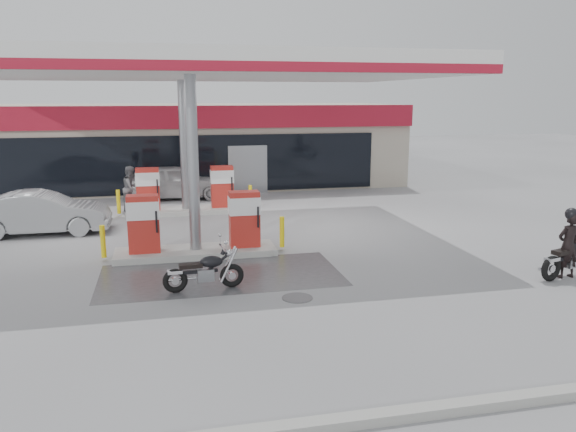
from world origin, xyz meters
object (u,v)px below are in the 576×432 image
at_px(parked_motorcycle, 205,272).
at_px(biker_main, 568,245).
at_px(pump_island_near, 195,231).
at_px(main_motorcycle, 572,258).
at_px(pump_island_far, 186,195).
at_px(parked_car_right, 365,172).
at_px(hatchback_silver, 42,213).
at_px(sedan_white, 177,182).
at_px(attendant, 131,188).

bearing_deg(parked_motorcycle, biker_main, -11.15).
xyz_separation_m(biker_main, parked_motorcycle, (-8.82, 1.05, -0.40)).
relative_size(biker_main, parked_motorcycle, 0.88).
bearing_deg(pump_island_near, main_motorcycle, -23.77).
bearing_deg(pump_island_far, parked_car_right, 32.24).
xyz_separation_m(main_motorcycle, biker_main, (-0.19, -0.06, 0.35)).
height_order(pump_island_far, hatchback_silver, pump_island_far).
distance_m(parked_motorcycle, parked_car_right, 17.74).
xyz_separation_m(sedan_white, parked_car_right, (9.75, 2.80, -0.22)).
xyz_separation_m(main_motorcycle, sedan_white, (-9.28, 13.18, 0.27)).
distance_m(biker_main, sedan_white, 16.06).
relative_size(parked_motorcycle, hatchback_silver, 0.45).
xyz_separation_m(pump_island_far, biker_main, (8.86, -10.04, 0.12)).
relative_size(pump_island_far, parked_car_right, 1.34).
relative_size(biker_main, sedan_white, 0.38).
xyz_separation_m(pump_island_near, parked_car_right, (9.51, 12.00, -0.18)).
relative_size(sedan_white, hatchback_silver, 1.03).
bearing_deg(parked_car_right, attendant, 107.82).
bearing_deg(sedan_white, pump_island_far, -172.35).
distance_m(main_motorcycle, hatchback_silver, 15.72).
bearing_deg(biker_main, attendant, -50.40).
distance_m(attendant, hatchback_silver, 4.33).
bearing_deg(parked_car_right, main_motorcycle, 172.77).
bearing_deg(parked_motorcycle, sedan_white, 86.93).
bearing_deg(main_motorcycle, parked_motorcycle, 156.90).
bearing_deg(parked_motorcycle, parked_car_right, 53.35).
bearing_deg(pump_island_far, parked_motorcycle, -89.77).
relative_size(pump_island_far, biker_main, 3.08).
bearing_deg(parked_motorcycle, pump_island_near, 86.35).
relative_size(sedan_white, attendant, 2.52).
height_order(attendant, parked_car_right, attendant).
bearing_deg(attendant, biker_main, -111.13).
xyz_separation_m(pump_island_near, pump_island_far, (0.00, 6.00, 0.00)).
relative_size(pump_island_near, attendant, 2.94).
distance_m(pump_island_far, parked_motorcycle, 9.00).
bearing_deg(biker_main, pump_island_near, -29.60).
xyz_separation_m(main_motorcycle, parked_motorcycle, (-9.01, 0.99, -0.05)).
distance_m(pump_island_near, parked_motorcycle, 3.01).
relative_size(pump_island_near, main_motorcycle, 2.48).
xyz_separation_m(pump_island_near, main_motorcycle, (9.04, -3.98, -0.23)).
xyz_separation_m(attendant, hatchback_silver, (-2.67, -3.40, -0.17)).
bearing_deg(pump_island_far, pump_island_near, -90.00).
bearing_deg(parked_motorcycle, attendant, 97.49).
height_order(sedan_white, hatchback_silver, sedan_white).
relative_size(pump_island_near, hatchback_silver, 1.21).
distance_m(hatchback_silver, parked_car_right, 16.54).
bearing_deg(parked_car_right, sedan_white, 100.47).
xyz_separation_m(pump_island_near, biker_main, (8.86, -4.04, 0.12)).
bearing_deg(parked_car_right, pump_island_far, 116.69).
bearing_deg(main_motorcycle, biker_main, -178.82).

